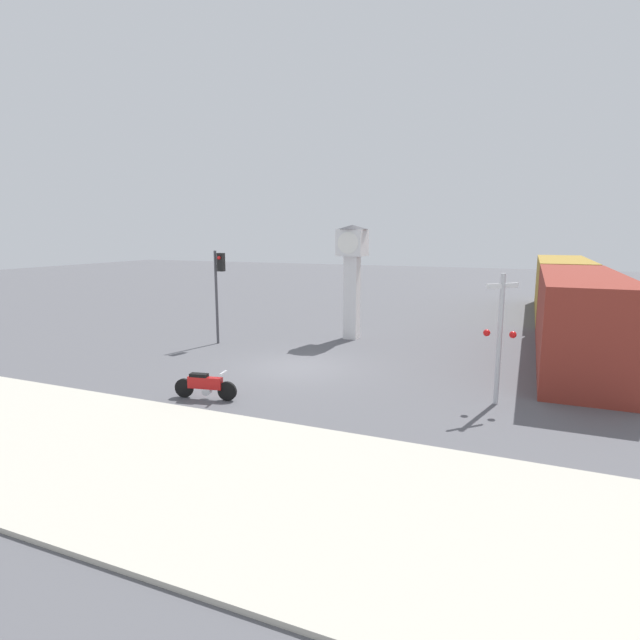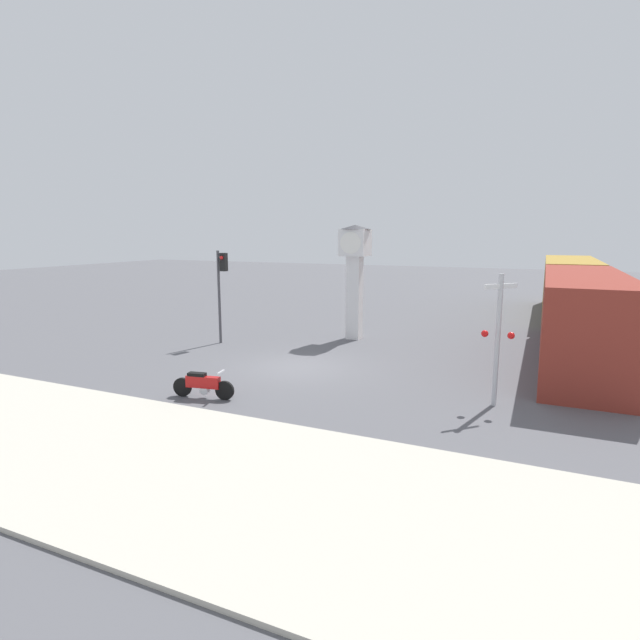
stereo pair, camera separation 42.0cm
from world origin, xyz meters
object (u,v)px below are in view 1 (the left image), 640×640
at_px(freight_train, 568,299).
at_px(traffic_light, 219,280).
at_px(clock_tower, 352,264).
at_px(railroad_crossing_signal, 500,334).
at_px(motorcycle, 205,385).

distance_m(freight_train, traffic_light, 17.10).
bearing_deg(traffic_light, freight_train, 31.76).
bearing_deg(clock_tower, railroad_crossing_signal, -45.76).
distance_m(traffic_light, railroad_crossing_signal, 12.58).
bearing_deg(traffic_light, clock_tower, 33.75).
bearing_deg(motorcycle, traffic_light, 110.50).
height_order(motorcycle, traffic_light, traffic_light).
relative_size(motorcycle, freight_train, 0.08).
relative_size(motorcycle, clock_tower, 0.37).
xyz_separation_m(clock_tower, freight_train, (9.45, 5.60, -1.81)).
height_order(clock_tower, freight_train, clock_tower).
height_order(motorcycle, freight_train, freight_train).
xyz_separation_m(motorcycle, railroad_crossing_signal, (8.05, 2.91, 1.65)).
relative_size(traffic_light, railroad_crossing_signal, 1.10).
bearing_deg(motorcycle, railroad_crossing_signal, 9.79).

